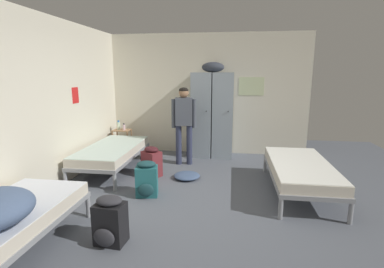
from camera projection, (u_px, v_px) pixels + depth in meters
name	position (u px, v px, depth m)	size (l,w,h in m)	color
ground_plane	(189.00, 201.00, 4.22)	(8.64, 8.64, 0.00)	#565B66
room_backdrop	(134.00, 100.00, 5.32)	(4.52, 5.46, 2.71)	beige
locker_bank	(212.00, 113.00, 6.35)	(0.90, 0.55, 2.07)	#8C99A3
shelf_unit	(122.00, 139.00, 6.62)	(0.38, 0.30, 0.57)	#99704C
bed_left_rear	(112.00, 151.00, 5.47)	(0.90, 1.90, 0.49)	gray
bed_right	(300.00, 169.00, 4.46)	(0.90, 1.90, 0.49)	gray
bed_left_front	(1.00, 224.00, 2.85)	(0.90, 1.90, 0.49)	gray
person_traveler	(184.00, 119.00, 5.76)	(0.49, 0.25, 1.56)	#2D334C
water_bottle	(119.00, 125.00, 6.59)	(0.07, 0.07, 0.21)	silver
lotion_bottle	(124.00, 127.00, 6.51)	(0.06, 0.06, 0.16)	beige
backpack_teal	(147.00, 180.00, 4.36)	(0.36, 0.37, 0.55)	#23666B
backpack_maroon	(151.00, 162.00, 5.20)	(0.40, 0.41, 0.55)	maroon
backpack_black	(110.00, 221.00, 3.13)	(0.34, 0.36, 0.55)	black
clothes_pile_denim	(187.00, 176.00, 5.13)	(0.46, 0.46, 0.10)	#42567A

